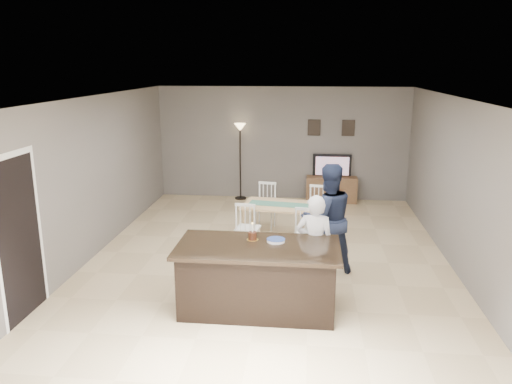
# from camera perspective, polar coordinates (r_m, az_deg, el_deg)

# --- Properties ---
(floor) EXTENTS (8.00, 8.00, 0.00)m
(floor) POSITION_cam_1_polar(r_m,az_deg,el_deg) (8.58, 1.45, -7.57)
(floor) COLOR #CEB384
(floor) RESTS_ON ground
(room_shell) EXTENTS (8.00, 8.00, 8.00)m
(room_shell) POSITION_cam_1_polar(r_m,az_deg,el_deg) (8.10, 1.53, 3.50)
(room_shell) COLOR slate
(room_shell) RESTS_ON floor
(kitchen_island) EXTENTS (2.15, 1.10, 0.90)m
(kitchen_island) POSITION_cam_1_polar(r_m,az_deg,el_deg) (6.75, 0.23, -9.69)
(kitchen_island) COLOR black
(kitchen_island) RESTS_ON floor
(tv_console) EXTENTS (1.20, 0.40, 0.60)m
(tv_console) POSITION_cam_1_polar(r_m,az_deg,el_deg) (12.07, 8.60, 0.31)
(tv_console) COLOR brown
(tv_console) RESTS_ON floor
(television) EXTENTS (0.91, 0.12, 0.53)m
(television) POSITION_cam_1_polar(r_m,az_deg,el_deg) (12.01, 8.69, 2.99)
(television) COLOR black
(television) RESTS_ON tv_console
(tv_screen_glow) EXTENTS (0.78, 0.00, 0.78)m
(tv_screen_glow) POSITION_cam_1_polar(r_m,az_deg,el_deg) (11.94, 8.71, 2.95)
(tv_screen_glow) COLOR #DF5518
(tv_screen_glow) RESTS_ON tv_console
(picture_frames) EXTENTS (1.10, 0.02, 0.38)m
(picture_frames) POSITION_cam_1_polar(r_m,az_deg,el_deg) (12.00, 8.59, 7.28)
(picture_frames) COLOR black
(picture_frames) RESTS_ON room_shell
(doorway) EXTENTS (0.00, 2.10, 2.65)m
(doorway) POSITION_cam_1_polar(r_m,az_deg,el_deg) (6.97, -25.54, -3.32)
(doorway) COLOR black
(doorway) RESTS_ON floor
(woman) EXTENTS (0.57, 0.41, 1.47)m
(woman) POSITION_cam_1_polar(r_m,az_deg,el_deg) (7.13, 6.72, -6.04)
(woman) COLOR silver
(woman) RESTS_ON floor
(man) EXTENTS (1.04, 0.93, 1.75)m
(man) POSITION_cam_1_polar(r_m,az_deg,el_deg) (7.84, 8.17, -3.05)
(man) COLOR #1B243D
(man) RESTS_ON floor
(birthday_cake) EXTENTS (0.16, 0.16, 0.24)m
(birthday_cake) POSITION_cam_1_polar(r_m,az_deg,el_deg) (6.77, -0.41, -5.01)
(birthday_cake) COLOR gold
(birthday_cake) RESTS_ON kitchen_island
(plate_stack) EXTENTS (0.25, 0.25, 0.04)m
(plate_stack) POSITION_cam_1_polar(r_m,az_deg,el_deg) (6.72, 2.29, -5.54)
(plate_stack) COLOR white
(plate_stack) RESTS_ON kitchen_island
(dining_table) EXTENTS (1.66, 1.89, 0.92)m
(dining_table) POSITION_cam_1_polar(r_m,az_deg,el_deg) (9.19, 3.26, -2.20)
(dining_table) COLOR tan
(dining_table) RESTS_ON floor
(floor_lamp) EXTENTS (0.28, 0.28, 1.85)m
(floor_lamp) POSITION_cam_1_polar(r_m,az_deg,el_deg) (11.96, -1.83, 5.87)
(floor_lamp) COLOR black
(floor_lamp) RESTS_ON floor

